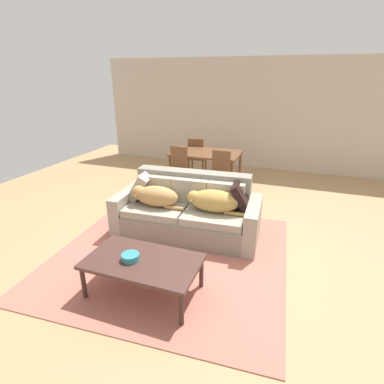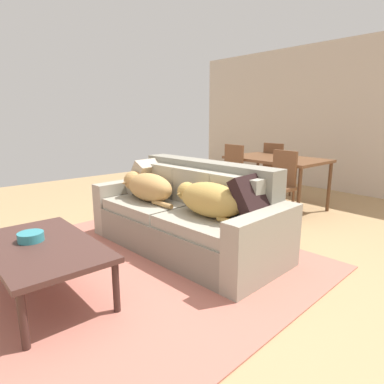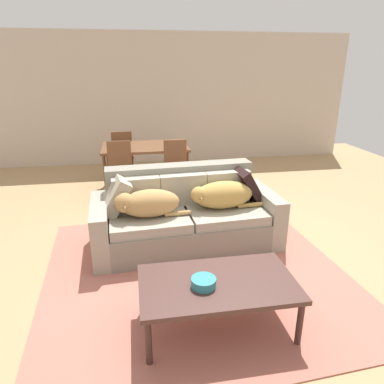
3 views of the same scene
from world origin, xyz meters
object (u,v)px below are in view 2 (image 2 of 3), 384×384
at_px(coffee_table, 43,249).
at_px(dining_table, 276,162).
at_px(dining_chair_near_left, 229,174).
at_px(bowl_on_coffee_table, 31,237).
at_px(dog_on_right_cushion, 209,199).
at_px(throw_pillow_by_left_arm, 147,177).
at_px(dog_on_left_cushion, 147,186).
at_px(dining_chair_near_right, 279,183).
at_px(dining_chair_far_left, 276,167).
at_px(couch, 189,216).
at_px(throw_pillow_by_right_arm, 255,199).

distance_m(coffee_table, dining_table, 3.58).
bearing_deg(dining_chair_near_left, bowl_on_coffee_table, -75.69).
distance_m(dog_on_right_cushion, dining_table, 2.30).
bearing_deg(dining_chair_near_left, coffee_table, -73.26).
bearing_deg(throw_pillow_by_left_arm, coffee_table, -60.94).
bearing_deg(dog_on_left_cushion, throw_pillow_by_left_arm, 143.82).
bearing_deg(bowl_on_coffee_table, dining_chair_near_left, 103.14).
bearing_deg(dog_on_right_cushion, dining_chair_near_right, 98.14).
height_order(coffee_table, bowl_on_coffee_table, bowl_on_coffee_table).
distance_m(dog_on_left_cushion, dining_chair_near_left, 1.70).
xyz_separation_m(bowl_on_coffee_table, dining_chair_far_left, (-0.69, 4.16, 0.05)).
distance_m(couch, bowl_on_coffee_table, 1.55).
relative_size(dog_on_left_cushion, throw_pillow_by_left_arm, 1.93).
distance_m(dog_on_left_cushion, dog_on_right_cushion, 0.88).
height_order(dining_table, dining_chair_near_right, dining_chair_near_right).
bearing_deg(coffee_table, dog_on_right_cushion, 74.78).
bearing_deg(couch, throw_pillow_by_left_arm, 176.21).
xyz_separation_m(throw_pillow_by_right_arm, bowl_on_coffee_table, (-0.88, -1.64, -0.20)).
xyz_separation_m(dog_on_right_cushion, bowl_on_coffee_table, (-0.50, -1.43, -0.16)).
height_order(couch, throw_pillow_by_right_arm, couch).
xyz_separation_m(coffee_table, dining_chair_near_left, (-0.82, 2.94, 0.14)).
bearing_deg(coffee_table, bowl_on_coffee_table, -160.63).
height_order(couch, dining_chair_near_left, dining_chair_near_left).
relative_size(dog_on_right_cushion, throw_pillow_by_right_arm, 1.98).
height_order(dog_on_right_cushion, throw_pillow_by_left_arm, throw_pillow_by_left_arm).
bearing_deg(dining_chair_near_right, couch, -91.60).
bearing_deg(dining_chair_far_left, couch, 100.41).
xyz_separation_m(couch, dining_chair_near_right, (0.08, 1.48, 0.18)).
height_order(throw_pillow_by_right_arm, dining_chair_near_right, dining_chair_near_right).
height_order(throw_pillow_by_left_arm, coffee_table, throw_pillow_by_left_arm).
height_order(throw_pillow_by_left_arm, dining_table, throw_pillow_by_left_arm).
bearing_deg(bowl_on_coffee_table, dining_chair_near_right, 86.79).
bearing_deg(dining_table, bowl_on_coffee_table, -85.51).
xyz_separation_m(bowl_on_coffee_table, dining_chair_near_right, (0.17, 3.02, 0.06)).
xyz_separation_m(dog_on_left_cushion, dining_chair_near_right, (0.54, 1.70, -0.10)).
xyz_separation_m(couch, coffee_table, (0.04, -1.50, 0.05)).
distance_m(throw_pillow_by_right_arm, coffee_table, 1.79).
distance_m(dining_chair_near_right, dining_chair_far_left, 1.42).
relative_size(dog_on_left_cushion, dining_chair_near_right, 0.88).
bearing_deg(throw_pillow_by_right_arm, dining_table, 120.71).
xyz_separation_m(throw_pillow_by_right_arm, dining_chair_near_right, (-0.71, 1.38, -0.14)).
distance_m(couch, throw_pillow_by_right_arm, 0.86).
xyz_separation_m(dog_on_left_cushion, throw_pillow_by_right_arm, (1.24, 0.32, 0.04)).
relative_size(throw_pillow_by_left_arm, dining_chair_far_left, 0.46).
distance_m(dining_table, dining_chair_far_left, 0.72).
bearing_deg(dining_chair_near_right, dining_chair_far_left, 128.66).
height_order(throw_pillow_by_left_arm, dining_chair_far_left, dining_chair_far_left).
relative_size(dog_on_right_cushion, bowl_on_coffee_table, 4.46).
xyz_separation_m(dog_on_right_cushion, throw_pillow_by_left_arm, (-1.21, 0.11, 0.03)).
bearing_deg(coffee_table, throw_pillow_by_left_arm, 119.06).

